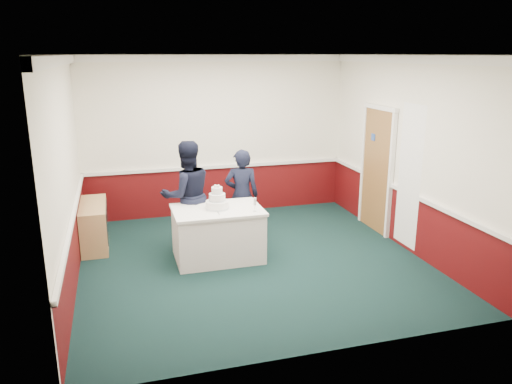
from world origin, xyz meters
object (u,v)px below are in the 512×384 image
object	(u,v)px
sideboard	(94,225)
person_man	(187,195)
champagne_flute	(255,202)
person_woman	(242,195)
wedding_cake	(217,201)
cake_table	(218,233)
cake_knife	(218,213)

from	to	relation	value
sideboard	person_man	size ratio (longest dim) A/B	0.69
champagne_flute	person_woman	distance (m)	0.96
champagne_flute	person_man	world-z (taller)	person_man
sideboard	wedding_cake	size ratio (longest dim) A/B	3.30
cake_table	champagne_flute	world-z (taller)	champagne_flute
person_woman	sideboard	bearing A→B (deg)	2.39
sideboard	person_man	bearing A→B (deg)	-18.40
champagne_flute	person_woman	size ratio (longest dim) A/B	0.13
wedding_cake	champagne_flute	bearing A→B (deg)	-29.25
cake_table	person_man	distance (m)	0.83
sideboard	person_woman	xyz separation A→B (m)	(2.35, -0.39, 0.42)
champagne_flute	person_man	distance (m)	1.22
sideboard	cake_knife	world-z (taller)	cake_knife
cake_table	wedding_cake	xyz separation A→B (m)	(-0.00, 0.00, 0.50)
cake_knife	person_woman	size ratio (longest dim) A/B	0.14
champagne_flute	person_man	xyz separation A→B (m)	(-0.86, 0.86, -0.06)
sideboard	person_woman	distance (m)	2.42
champagne_flute	person_man	size ratio (longest dim) A/B	0.12
cake_table	person_man	size ratio (longest dim) A/B	0.76
sideboard	cake_table	bearing A→B (deg)	-30.38
cake_knife	person_man	distance (m)	0.85
wedding_cake	person_woman	size ratio (longest dim) A/B	0.24
sideboard	champagne_flute	bearing A→B (deg)	-30.14
cake_table	champagne_flute	xyz separation A→B (m)	(0.50, -0.28, 0.53)
sideboard	person_man	world-z (taller)	person_man
cake_knife	person_man	size ratio (longest dim) A/B	0.13
cake_knife	sideboard	bearing A→B (deg)	145.74
cake_table	person_woman	xyz separation A→B (m)	(0.54, 0.66, 0.37)
person_man	cake_table	bearing A→B (deg)	112.62
sideboard	wedding_cake	bearing A→B (deg)	-30.38
sideboard	cake_knife	distance (m)	2.22
person_man	person_woman	bearing A→B (deg)	176.03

